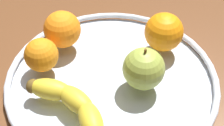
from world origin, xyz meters
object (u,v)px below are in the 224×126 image
Objects in this scene: orange_back_right at (62,29)px; orange_center at (41,55)px; fruit_bowl at (112,78)px; banana at (70,102)px; orange_front_left at (164,32)px; apple at (144,69)px.

orange_center is at bearing 124.35° from orange_back_right.
banana is (-3.30, 9.94, 2.70)cm from fruit_bowl.
fruit_bowl is at bearing -162.54° from orange_back_right.
apple is at bearing 124.42° from orange_front_left.
orange_center reaches higher than fruit_bowl.
fruit_bowl is 6.27× the size of orange_center.
orange_center is 0.83× the size of orange_front_left.
banana is 2.72× the size of orange_center.
apple is at bearing -112.77° from banana.
orange_front_left is at bearing -106.55° from orange_center.
apple is (-4.63, -3.60, 4.61)cm from fruit_bowl.
apple reaches higher than banana.
apple is 1.12× the size of orange_back_right.
orange_back_right reaches higher than banana.
fruit_bowl is 4.79× the size of apple.
orange_center is at bearing 73.45° from orange_front_left.
orange_back_right is (12.47, 3.92, 4.55)cm from fruit_bowl.
banana is at bearing -179.35° from orange_center.
orange_front_left is at bearing -123.53° from orange_back_right.
orange_front_left is at bearing -55.58° from apple.
orange_center is 0.86× the size of orange_back_right.
orange_front_left is at bearing -95.08° from banana.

